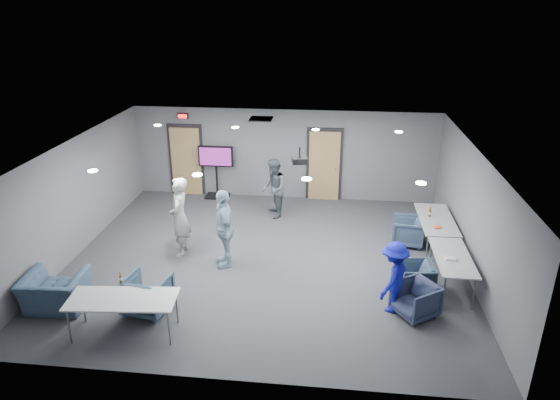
# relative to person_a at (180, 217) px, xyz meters

# --- Properties ---
(floor) EXTENTS (9.00, 9.00, 0.00)m
(floor) POSITION_rel_person_a_xyz_m (2.04, -0.09, -0.95)
(floor) COLOR #34373C
(floor) RESTS_ON ground
(ceiling) EXTENTS (9.00, 9.00, 0.00)m
(ceiling) POSITION_rel_person_a_xyz_m (2.04, -0.09, 1.75)
(ceiling) COLOR white
(ceiling) RESTS_ON wall_back
(wall_back) EXTENTS (9.00, 0.02, 2.70)m
(wall_back) POSITION_rel_person_a_xyz_m (2.04, 3.91, 0.40)
(wall_back) COLOR slate
(wall_back) RESTS_ON floor
(wall_front) EXTENTS (9.00, 0.02, 2.70)m
(wall_front) POSITION_rel_person_a_xyz_m (2.04, -4.09, 0.40)
(wall_front) COLOR slate
(wall_front) RESTS_ON floor
(wall_left) EXTENTS (0.02, 8.00, 2.70)m
(wall_left) POSITION_rel_person_a_xyz_m (-2.46, -0.09, 0.40)
(wall_left) COLOR slate
(wall_left) RESTS_ON floor
(wall_right) EXTENTS (0.02, 8.00, 2.70)m
(wall_right) POSITION_rel_person_a_xyz_m (6.54, -0.09, 0.40)
(wall_right) COLOR slate
(wall_right) RESTS_ON floor
(door_left) EXTENTS (1.06, 0.17, 2.24)m
(door_left) POSITION_rel_person_a_xyz_m (-0.96, 3.86, 0.12)
(door_left) COLOR black
(door_left) RESTS_ON wall_back
(door_right) EXTENTS (1.06, 0.17, 2.24)m
(door_right) POSITION_rel_person_a_xyz_m (3.24, 3.86, 0.12)
(door_right) COLOR black
(door_right) RESTS_ON wall_back
(exit_sign) EXTENTS (0.32, 0.08, 0.16)m
(exit_sign) POSITION_rel_person_a_xyz_m (-0.96, 3.84, 1.50)
(exit_sign) COLOR black
(exit_sign) RESTS_ON wall_back
(hvac_diffuser) EXTENTS (0.60, 0.60, 0.03)m
(hvac_diffuser) POSITION_rel_person_a_xyz_m (1.54, 2.71, 1.73)
(hvac_diffuser) COLOR black
(hvac_diffuser) RESTS_ON ceiling
(downlights) EXTENTS (6.18, 3.78, 0.02)m
(downlights) POSITION_rel_person_a_xyz_m (2.04, -0.09, 1.73)
(downlights) COLOR white
(downlights) RESTS_ON ceiling
(person_a) EXTENTS (0.51, 0.73, 1.91)m
(person_a) POSITION_rel_person_a_xyz_m (0.00, 0.00, 0.00)
(person_a) COLOR #9B9D9B
(person_a) RESTS_ON floor
(person_b) EXTENTS (0.83, 0.95, 1.65)m
(person_b) POSITION_rel_person_a_xyz_m (1.91, 2.42, -0.13)
(person_b) COLOR #4D565D
(person_b) RESTS_ON floor
(person_c) EXTENTS (0.81, 1.16, 1.82)m
(person_c) POSITION_rel_person_a_xyz_m (1.14, -0.40, -0.04)
(person_c) COLOR #98B3C3
(person_c) RESTS_ON floor
(person_d) EXTENTS (0.91, 1.08, 1.46)m
(person_d) POSITION_rel_person_a_xyz_m (4.74, -1.81, -0.22)
(person_d) COLOR #1A1EAC
(person_d) RESTS_ON floor
(chair_right_a) EXTENTS (0.84, 0.83, 0.69)m
(chair_right_a) POSITION_rel_person_a_xyz_m (5.39, 1.10, -0.61)
(chair_right_a) COLOR #394B64
(chair_right_a) RESTS_ON floor
(chair_right_b) EXTENTS (0.75, 0.73, 0.63)m
(chair_right_b) POSITION_rel_person_a_xyz_m (5.31, -1.05, -0.64)
(chair_right_b) COLOR #324356
(chair_right_b) RESTS_ON floor
(chair_right_c) EXTENTS (1.01, 1.01, 0.67)m
(chair_right_c) POSITION_rel_person_a_xyz_m (5.17, -1.93, -0.62)
(chair_right_c) COLOR #323B57
(chair_right_c) RESTS_ON floor
(chair_front_a) EXTENTS (0.93, 0.95, 0.75)m
(chair_front_a) POSITION_rel_person_a_xyz_m (0.04, -2.37, -0.58)
(chair_front_a) COLOR #374C60
(chair_front_a) RESTS_ON floor
(chair_front_b) EXTENTS (1.19, 1.06, 0.73)m
(chair_front_b) POSITION_rel_person_a_xyz_m (-1.78, -2.49, -0.59)
(chair_front_b) COLOR #3D5269
(chair_front_b) RESTS_ON floor
(table_right_a) EXTENTS (0.81, 1.93, 0.73)m
(table_right_a) POSITION_rel_person_a_xyz_m (6.04, 1.06, -0.26)
(table_right_a) COLOR #AEB1B3
(table_right_a) RESTS_ON floor
(table_right_b) EXTENTS (0.73, 1.74, 0.73)m
(table_right_b) POSITION_rel_person_a_xyz_m (6.04, -0.84, -0.27)
(table_right_b) COLOR #AEB1B3
(table_right_b) RESTS_ON floor
(table_front_left) EXTENTS (1.98, 0.97, 0.73)m
(table_front_left) POSITION_rel_person_a_xyz_m (-0.13, -3.09, -0.26)
(table_front_left) COLOR #AEB1B3
(table_front_left) RESTS_ON floor
(bottle_front) EXTENTS (0.06, 0.06, 0.22)m
(bottle_front) POSITION_rel_person_a_xyz_m (-0.37, -2.56, -0.14)
(bottle_front) COLOR #5E3C10
(bottle_front) RESTS_ON table_front_left
(bottle_right) EXTENTS (0.07, 0.07, 0.26)m
(bottle_right) POSITION_rel_person_a_xyz_m (5.89, 1.18, -0.13)
(bottle_right) COLOR #5E3C10
(bottle_right) RESTS_ON table_right_a
(snack_box) EXTENTS (0.21, 0.16, 0.04)m
(snack_box) POSITION_rel_person_a_xyz_m (5.97, 0.53, -0.20)
(snack_box) COLOR #DF5F37
(snack_box) RESTS_ON table_right_a
(wrapper) EXTENTS (0.22, 0.16, 0.05)m
(wrapper) POSITION_rel_person_a_xyz_m (5.96, -0.99, -0.20)
(wrapper) COLOR white
(wrapper) RESTS_ON table_right_b
(tv_stand) EXTENTS (1.05, 0.50, 1.62)m
(tv_stand) POSITION_rel_person_a_xyz_m (0.01, 3.66, -0.04)
(tv_stand) COLOR black
(tv_stand) RESTS_ON floor
(projector) EXTENTS (0.38, 0.35, 0.36)m
(projector) POSITION_rel_person_a_xyz_m (2.77, 0.08, 1.45)
(projector) COLOR black
(projector) RESTS_ON ceiling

